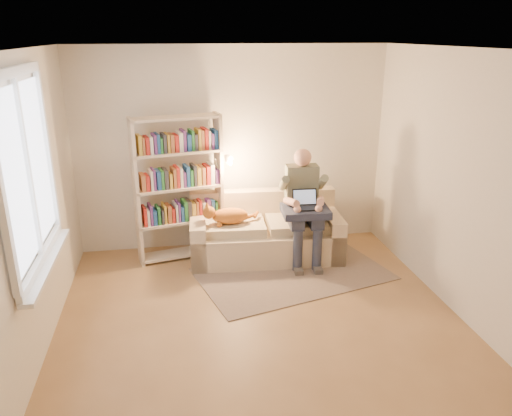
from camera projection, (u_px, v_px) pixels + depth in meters
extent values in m
plane|color=olive|center=(265.00, 333.00, 4.79)|extent=(4.50, 4.50, 0.00)
cube|color=white|center=(267.00, 50.00, 3.92)|extent=(4.00, 4.50, 0.02)
cube|color=silver|center=(23.00, 219.00, 4.03)|extent=(0.02, 4.50, 2.60)
cube|color=silver|center=(475.00, 193.00, 4.68)|extent=(0.02, 4.50, 2.60)
cube|color=silver|center=(233.00, 149.00, 6.45)|extent=(4.00, 0.02, 2.60)
cube|color=silver|center=(361.00, 365.00, 2.27)|extent=(4.00, 0.02, 2.60)
plane|color=white|center=(27.00, 171.00, 4.10)|extent=(0.00, 1.50, 1.50)
cube|color=white|center=(13.00, 72.00, 3.84)|extent=(0.05, 1.50, 0.08)
cube|color=white|center=(42.00, 258.00, 4.37)|extent=(0.05, 1.50, 0.08)
cube|color=white|center=(28.00, 171.00, 4.10)|extent=(0.04, 0.05, 1.50)
cube|color=white|center=(48.00, 263.00, 4.39)|extent=(0.12, 1.52, 0.04)
cube|color=beige|center=(265.00, 242.00, 6.36)|extent=(1.93, 0.97, 0.39)
cube|color=beige|center=(263.00, 205.00, 6.53)|extent=(1.89, 0.31, 0.40)
cube|color=beige|center=(199.00, 239.00, 6.24)|extent=(0.24, 0.86, 0.56)
cube|color=beige|center=(331.00, 234.00, 6.41)|extent=(0.24, 0.86, 0.56)
cube|color=#C6B590|center=(232.00, 227.00, 6.18)|extent=(0.83, 0.62, 0.11)
cube|color=#C6B590|center=(299.00, 224.00, 6.27)|extent=(0.83, 0.62, 0.11)
cube|color=slate|center=(301.00, 186.00, 6.19)|extent=(0.41, 0.24, 0.54)
sphere|color=tan|center=(303.00, 157.00, 6.05)|extent=(0.22, 0.22, 0.22)
cube|color=#2F3342|center=(295.00, 218.00, 6.04)|extent=(0.19, 0.45, 0.17)
cube|color=#2F3342|center=(314.00, 218.00, 6.07)|extent=(0.19, 0.45, 0.17)
cylinder|color=#2F3342|center=(298.00, 251.00, 5.95)|extent=(0.11, 0.11, 0.53)
cylinder|color=#2F3342|center=(317.00, 250.00, 5.98)|extent=(0.11, 0.11, 0.53)
ellipsoid|color=orange|center=(232.00, 216.00, 6.11)|extent=(0.46, 0.26, 0.20)
sphere|color=orange|center=(211.00, 212.00, 6.02)|extent=(0.16, 0.16, 0.16)
cylinder|color=orange|center=(251.00, 217.00, 6.19)|extent=(0.22, 0.06, 0.06)
cube|color=#242A3F|center=(305.00, 211.00, 6.01)|extent=(0.59, 0.49, 0.09)
cube|color=black|center=(305.00, 208.00, 5.95)|extent=(0.31, 0.22, 0.02)
cube|color=black|center=(304.00, 197.00, 6.02)|extent=(0.30, 0.09, 0.19)
plane|color=#8CA5CC|center=(304.00, 197.00, 6.02)|extent=(0.27, 0.09, 0.26)
cube|color=beige|center=(136.00, 194.00, 5.95)|extent=(0.10, 0.28, 1.81)
cube|color=beige|center=(219.00, 185.00, 6.32)|extent=(0.10, 0.28, 1.81)
cube|color=beige|center=(182.00, 253.00, 6.42)|extent=(1.11, 0.49, 0.03)
cube|color=beige|center=(181.00, 221.00, 6.27)|extent=(1.11, 0.49, 0.03)
cube|color=beige|center=(179.00, 187.00, 6.13)|extent=(1.11, 0.49, 0.03)
cube|color=beige|center=(177.00, 152.00, 5.98)|extent=(1.11, 0.49, 0.03)
cube|color=beige|center=(175.00, 118.00, 5.84)|extent=(1.11, 0.49, 0.03)
cube|color=#66337F|center=(180.00, 212.00, 6.23)|extent=(0.95, 0.41, 0.22)
cube|color=#1E4C8C|center=(178.00, 178.00, 6.09)|extent=(0.95, 0.41, 0.22)
cube|color=#267233|center=(176.00, 142.00, 5.94)|extent=(0.95, 0.41, 0.22)
cylinder|color=silver|center=(213.00, 181.00, 6.27)|extent=(0.10, 0.10, 0.04)
cone|color=silver|center=(227.00, 160.00, 6.13)|extent=(0.14, 0.16, 0.15)
cube|color=#816E5E|center=(293.00, 274.00, 5.95)|extent=(2.44, 1.81, 0.01)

